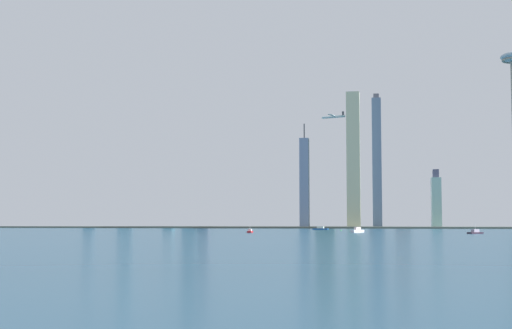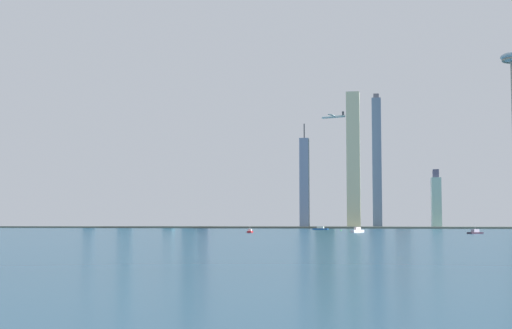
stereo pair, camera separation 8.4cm
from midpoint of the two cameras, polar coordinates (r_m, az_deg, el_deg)
The scene contains 21 objects.
ground_plane at distance 547.47m, azimuth -4.44°, elevation -5.48°, with size 6000.00×6000.00×0.00m, color navy.
waterfront_pier at distance 965.57m, azimuth 1.54°, elevation -4.91°, with size 914.54×47.26×2.17m, color #606A5C.
skyscraper_0 at distance 1086.70m, azimuth -4.17°, elevation -2.00°, with size 18.81×12.95×138.43m.
skyscraper_1 at distance 1035.42m, azimuth 5.40°, elevation -1.03°, with size 26.75×25.34×142.73m.
skyscraper_2 at distance 1069.85m, azimuth 11.31°, elevation -1.40°, with size 21.78×13.82×132.47m.
skyscraper_3 at distance 1120.13m, azimuth -10.16°, elevation -3.04°, with size 14.06×23.81×69.22m.
skyscraper_4 at distance 977.86m, azimuth 3.79°, elevation -1.44°, with size 12.11×14.81×139.45m.
skyscraper_5 at distance 976.90m, azimuth 7.58°, elevation 0.35°, with size 17.51×20.17×179.89m.
skyscraper_6 at distance 1020.67m, azimuth -6.79°, elevation -3.58°, with size 12.48×18.08×47.17m.
skyscraper_7 at distance 1058.49m, azimuth 9.35°, elevation -2.30°, with size 21.53×27.07×101.17m.
skyscraper_8 at distance 1063.81m, azimuth -10.01°, elevation -0.65°, with size 13.43×14.90×155.51m.
skyscraper_9 at distance 1140.57m, azimuth -12.83°, elevation -2.68°, with size 13.62×14.07×82.71m.
skyscraper_10 at distance 993.91m, azimuth 13.84°, elevation -2.79°, with size 12.53×19.62×77.29m.
skyscraper_11 at distance 1044.08m, azimuth -5.15°, elevation -0.68°, with size 19.46×13.68×156.76m.
skyscraper_12 at distance 994.88m, azimuth 9.38°, elevation 0.17°, with size 12.19×26.81×179.70m.
boat_0 at distance 639.17m, azimuth -0.47°, elevation -5.22°, with size 4.02×10.79×7.15m.
boat_1 at distance 617.71m, azimuth 16.68°, elevation -5.06°, with size 13.74×12.72×9.50m.
boat_2 at distance 652.82m, azimuth 7.90°, elevation -5.11°, with size 11.74×13.85×4.76m.
boat_3 at distance 818.86m, azimuth 5.04°, elevation -4.99°, with size 17.64×7.81×3.57m.
channel_buoy_0 at distance 734.01m, azimuth 6.63°, elevation -5.10°, with size 1.21×1.21×1.62m, color green.
airplane at distance 1000.56m, azimuth 6.04°, elevation 3.72°, with size 32.53×32.61×8.14m.
Camera 2 is at (129.18, -531.88, 11.59)m, focal length 51.43 mm.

